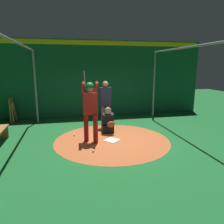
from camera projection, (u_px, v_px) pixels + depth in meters
The scene contains 12 objects.
ground_plane at pixel (112, 140), 6.96m from camera, with size 26.44×26.44×0.00m, color #195B28.
dirt_circle at pixel (112, 140), 6.96m from camera, with size 3.73×3.73×0.01m, color #AD562D.
home_plate at pixel (112, 140), 6.96m from camera, with size 0.42×0.42×0.01m, color white.
batter at pixel (90, 106), 6.58m from camera, with size 0.68×0.49×2.22m.
catcher at pixel (108, 123), 7.67m from camera, with size 0.58×0.40×0.94m.
umpire at pixel (106, 102), 8.23m from camera, with size 0.23×0.49×1.82m.
back_wall at pixel (96, 79), 10.03m from camera, with size 0.23×10.44×3.55m.
cage_frame at pixel (112, 74), 6.50m from camera, with size 5.89×5.35×3.02m.
bat_rack at pixel (13, 110), 9.31m from camera, with size 0.94×0.21×1.05m.
baseball_0 at pixel (94, 133), 7.53m from camera, with size 0.07×0.07×0.07m, color white.
baseball_1 at pixel (93, 151), 6.00m from camera, with size 0.07×0.07×0.07m, color white.
baseball_2 at pixel (74, 135), 7.38m from camera, with size 0.07×0.07×0.07m, color white.
Camera 1 is at (6.45, -1.39, 2.39)m, focal length 34.19 mm.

